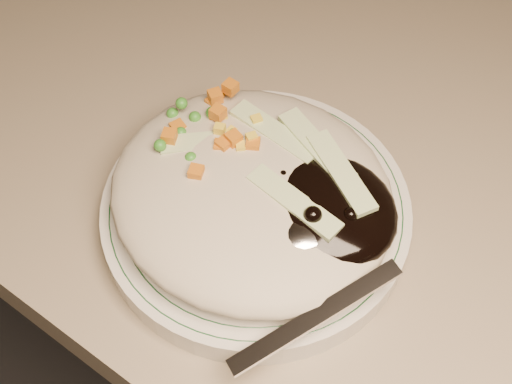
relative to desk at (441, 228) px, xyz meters
The scene contains 4 objects.
desk is the anchor object (origin of this frame).
plate 0.31m from the desk, 111.63° to the right, with size 0.21×0.21×0.02m, color silver.
plate_rim 0.32m from the desk, 111.63° to the right, with size 0.20×0.20×0.00m.
meal 0.33m from the desk, 110.52° to the right, with size 0.21×0.19×0.05m.
Camera 1 is at (0.08, 0.95, 1.16)m, focal length 50.00 mm.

